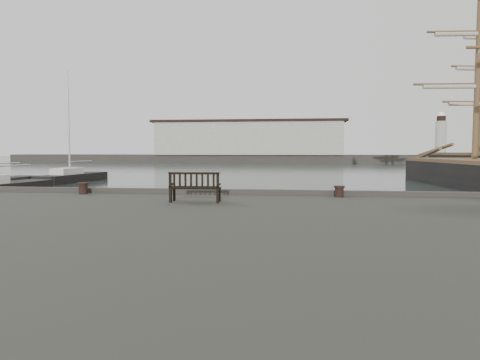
{
  "coord_description": "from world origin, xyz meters",
  "views": [
    {
      "loc": [
        3.31,
        -15.08,
        3.13
      ],
      "look_at": [
        1.48,
        -0.5,
        2.1
      ],
      "focal_mm": 32.0,
      "sensor_mm": 36.0,
      "label": 1
    }
  ],
  "objects_px": {
    "bollard_left": "(83,188)",
    "yacht_d": "(73,180)",
    "bench": "(195,193)",
    "bollard_right": "(339,191)"
  },
  "relations": [
    {
      "from": "bollard_left",
      "to": "yacht_d",
      "type": "xyz_separation_m",
      "value": [
        -14.13,
        25.25,
        -1.53
      ]
    },
    {
      "from": "bench",
      "to": "yacht_d",
      "type": "distance_m",
      "value": 32.94
    },
    {
      "from": "bench",
      "to": "bollard_right",
      "type": "bearing_deg",
      "value": 21.26
    },
    {
      "from": "bollard_left",
      "to": "yacht_d",
      "type": "bearing_deg",
      "value": 119.23
    },
    {
      "from": "bench",
      "to": "bollard_right",
      "type": "distance_m",
      "value": 4.87
    },
    {
      "from": "bollard_left",
      "to": "yacht_d",
      "type": "distance_m",
      "value": 28.97
    },
    {
      "from": "bollard_right",
      "to": "bench",
      "type": "bearing_deg",
      "value": -156.65
    },
    {
      "from": "bench",
      "to": "yacht_d",
      "type": "height_order",
      "value": "yacht_d"
    },
    {
      "from": "bench",
      "to": "bollard_left",
      "type": "bearing_deg",
      "value": 155.75
    },
    {
      "from": "bollard_right",
      "to": "bollard_left",
      "type": "bearing_deg",
      "value": -179.46
    }
  ]
}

